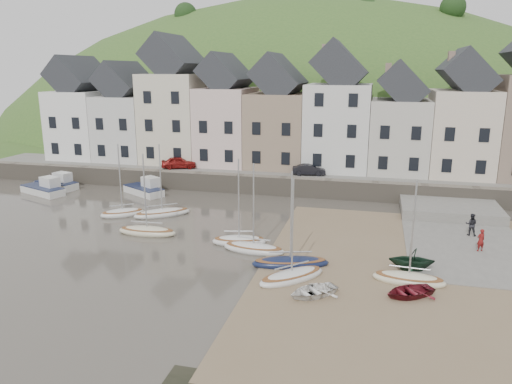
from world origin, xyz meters
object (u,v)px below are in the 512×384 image
(rowboat_white, at_px, (313,291))
(car_right, at_px, (309,170))
(car_left, at_px, (179,163))
(person_red, at_px, (481,240))
(sailboat_0, at_px, (162,213))
(person_dark, at_px, (471,224))
(rowboat_green, at_px, (412,259))
(rowboat_red, at_px, (409,291))

(rowboat_white, height_order, car_right, car_right)
(car_left, bearing_deg, car_right, -109.90)
(person_red, bearing_deg, car_left, -54.70)
(sailboat_0, relative_size, car_right, 1.89)
(person_dark, bearing_deg, rowboat_green, 67.75)
(sailboat_0, bearing_deg, rowboat_red, -28.95)
(rowboat_white, xyz_separation_m, rowboat_red, (5.07, 1.22, -0.00))
(car_right, bearing_deg, rowboat_red, -166.60)
(person_dark, height_order, car_right, car_right)
(rowboat_white, distance_m, car_right, 24.13)
(person_red, height_order, car_left, car_left)
(sailboat_0, relative_size, car_left, 1.70)
(rowboat_green, distance_m, car_left, 29.86)
(person_red, relative_size, car_left, 0.42)
(rowboat_green, xyz_separation_m, person_dark, (4.61, 7.66, 0.18))
(rowboat_red, height_order, person_red, person_red)
(rowboat_red, xyz_separation_m, person_dark, (4.93, 11.33, 0.60))
(car_left, relative_size, car_right, 1.11)
(rowboat_green, distance_m, person_dark, 8.95)
(rowboat_green, height_order, rowboat_red, rowboat_green)
(person_dark, distance_m, car_right, 17.66)
(rowboat_red, height_order, person_dark, person_dark)
(rowboat_white, height_order, rowboat_red, rowboat_white)
(rowboat_red, distance_m, car_right, 24.24)
(sailboat_0, xyz_separation_m, car_left, (-3.40, 11.87, 1.97))
(sailboat_0, xyz_separation_m, rowboat_white, (14.28, -11.93, 0.09))
(rowboat_white, xyz_separation_m, person_red, (10.06, 9.28, 0.54))
(person_dark, xyz_separation_m, car_left, (-27.68, 11.25, 1.28))
(rowboat_white, distance_m, person_dark, 16.06)
(rowboat_red, bearing_deg, rowboat_white, -109.38)
(sailboat_0, height_order, car_right, sailboat_0)
(rowboat_white, distance_m, person_red, 13.70)
(sailboat_0, relative_size, rowboat_green, 2.34)
(rowboat_white, bearing_deg, car_right, 147.61)
(rowboat_white, height_order, person_red, person_red)
(sailboat_0, distance_m, car_right, 16.10)
(rowboat_red, height_order, car_right, car_right)
(rowboat_white, relative_size, rowboat_red, 1.00)
(sailboat_0, distance_m, person_dark, 24.30)
(car_right, bearing_deg, rowboat_green, -162.20)
(rowboat_green, bearing_deg, person_red, 128.57)
(rowboat_green, xyz_separation_m, car_left, (-23.07, 18.91, 1.46))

